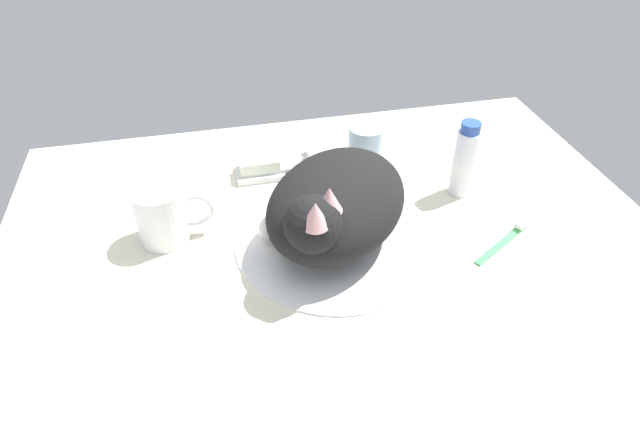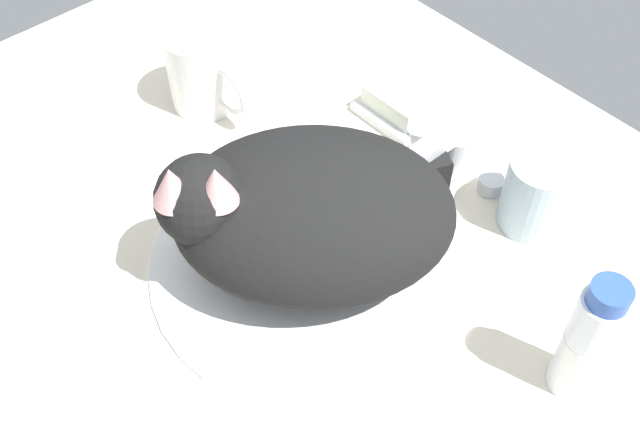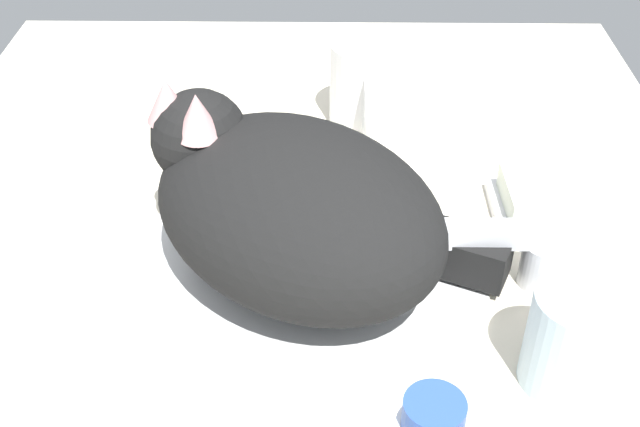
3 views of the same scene
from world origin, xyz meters
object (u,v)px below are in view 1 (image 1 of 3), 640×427
Objects in this scene: rinse_cup at (366,146)px; toothpaste_bottle at (464,161)px; toothbrush at (505,240)px; faucet at (312,162)px; cat at (333,205)px; coffee_mug at (163,214)px; soap_bar at (259,164)px.

toothpaste_bottle is (14.29, -12.50, 2.47)cm from rinse_cup.
toothbrush is at bearing -59.84° from rinse_cup.
faucet is 11.15cm from rinse_cup.
rinse_cup is 0.59× the size of toothpaste_bottle.
cat is 27.39cm from toothpaste_bottle.
faucet is at bearing 25.33° from coffee_mug.
soap_bar is 0.52× the size of toothpaste_bottle.
toothpaste_bottle reaches higher than rinse_cup.
cat reaches higher than rinse_cup.
toothbrush is (27.51, -6.08, -7.29)cm from cat.
cat reaches higher than soap_bar.
cat is 4.16× the size of rinse_cup.
toothpaste_bottle is at bearing 1.68° from coffee_mug.
soap_bar is (-9.12, 22.22, -5.35)cm from cat.
cat reaches higher than faucet.
faucet is 0.38× the size of cat.
coffee_mug is at bearing -154.67° from faucet.
faucet is at bearing -173.52° from rinse_cup.
soap_bar is at bearing 41.13° from coffee_mug.
rinse_cup is at bearing -2.79° from soap_bar.
faucet is 1.59× the size of rinse_cup.
faucet is 1.07× the size of coffee_mug.
toothbrush is (1.56, -14.78, -6.19)cm from toothpaste_bottle.
toothpaste_bottle is (25.29, -11.25, 3.80)cm from faucet.
toothpaste_bottle reaches higher than soap_bar.
soap_bar is (-20.78, 1.01, -1.78)cm from rinse_cup.
toothbrush is (53.86, -13.25, -4.38)cm from coffee_mug.
rinse_cup is 19.15cm from toothpaste_bottle.
rinse_cup is at bearing 138.82° from toothpaste_bottle.
faucet is 37.47cm from toothbrush.
cat is at bearing -91.90° from faucet.
toothpaste_bottle is at bearing -41.18° from rinse_cup.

